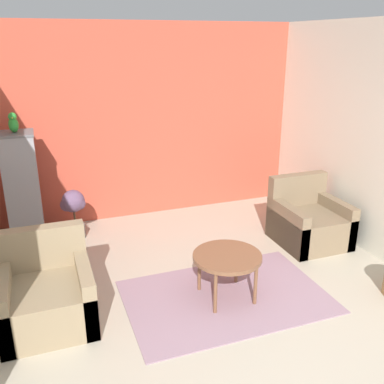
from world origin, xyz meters
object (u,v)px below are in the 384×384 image
object	(u,v)px
coffee_table	(227,259)
parrot	(13,123)
potted_plant	(74,209)
armchair_right	(308,222)
birdcage	(23,193)
armchair_left	(47,296)

from	to	relation	value
coffee_table	parrot	distance (m)	2.94
coffee_table	potted_plant	bearing A→B (deg)	123.44
armchair_right	parrot	xyz separation A→B (m)	(-3.37, 1.19, 1.28)
birdcage	parrot	bearing A→B (deg)	90.00
armchair_left	potted_plant	size ratio (longest dim) A/B	1.25
armchair_right	potted_plant	world-z (taller)	armchair_right
coffee_table	parrot	bearing A→B (deg)	133.06
armchair_left	armchair_right	size ratio (longest dim) A/B	1.00
coffee_table	birdcage	bearing A→B (deg)	133.09
armchair_left	coffee_table	bearing A→B (deg)	-7.22
coffee_table	parrot	xyz separation A→B (m)	(-1.86, 1.99, 1.11)
armchair_right	birdcage	bearing A→B (deg)	160.63
coffee_table	birdcage	xyz separation A→B (m)	(-1.86, 1.99, 0.25)
potted_plant	parrot	bearing A→B (deg)	175.35
armchair_right	potted_plant	bearing A→B (deg)	157.80
coffee_table	potted_plant	xyz separation A→B (m)	(-1.28, 1.94, -0.03)
parrot	potted_plant	world-z (taller)	parrot
potted_plant	armchair_left	bearing A→B (deg)	-103.54
armchair_right	parrot	bearing A→B (deg)	160.60
armchair_right	coffee_table	bearing A→B (deg)	-151.95
armchair_right	parrot	distance (m)	3.79
parrot	potted_plant	xyz separation A→B (m)	(0.58, -0.05, -1.14)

